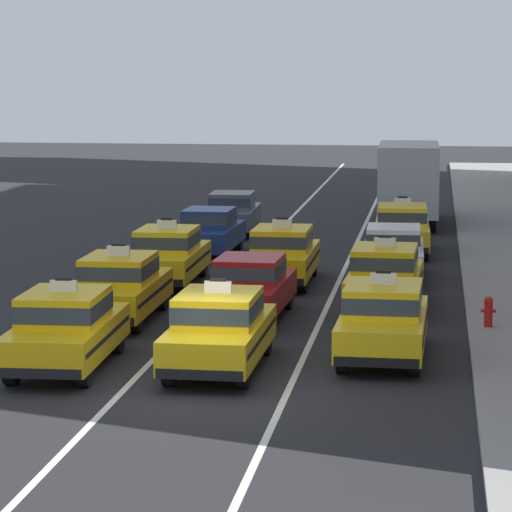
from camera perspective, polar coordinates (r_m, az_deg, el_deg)
The scene contains 17 objects.
ground_plane at distance 25.69m, azimuth -2.21°, elevation -5.89°, with size 160.00×160.00×0.00m, color #232326.
lane_stripe_left_center at distance 45.36m, azimuth 0.23°, elevation 0.33°, with size 0.14×80.00×0.01m, color silver.
lane_stripe_center_right at distance 45.05m, azimuth 4.26°, elevation 0.25°, with size 0.14×80.00×0.01m, color silver.
taxi_left_nearest at distance 27.57m, azimuth -8.30°, elevation -3.12°, with size 1.96×4.61×1.96m.
taxi_left_second at distance 32.60m, azimuth -5.96°, elevation -1.31°, with size 1.85×4.57×1.96m.
taxi_left_third at distance 37.90m, azimuth -3.87°, elevation 0.07°, with size 1.86×4.58×1.96m.
sedan_left_fourth at distance 43.65m, azimuth -2.05°, elevation 1.13°, with size 1.84×4.33×1.58m.
sedan_left_fifth at distance 49.27m, azimuth -1.03°, elevation 1.95°, with size 1.91×4.36×1.58m.
taxi_center_nearest at distance 27.18m, azimuth -1.62°, elevation -3.20°, with size 1.86×4.58×1.96m.
sedan_center_second at distance 32.69m, azimuth -0.27°, elevation -1.29°, with size 1.91×4.36×1.58m.
taxi_center_third at distance 37.96m, azimuth 1.16°, elevation 0.10°, with size 1.82×4.56×1.96m.
taxi_right_nearest at distance 28.34m, azimuth 5.57°, elevation -2.76°, with size 1.89×4.59×1.96m.
taxi_right_second at distance 34.10m, azimuth 5.64°, elevation -0.88°, with size 1.94×4.61×1.96m.
sedan_right_third at distance 39.07m, azimuth 6.02°, elevation 0.24°, with size 1.85×4.34×1.58m.
taxi_right_fourth at distance 44.29m, azimuth 6.39°, elevation 1.23°, with size 1.94×4.61×1.96m.
box_truck_right_fifth at distance 52.32m, azimuth 6.68°, elevation 3.29°, with size 2.39×7.00×3.27m.
fire_hydrant at distance 31.50m, azimuth 10.11°, elevation -2.34°, with size 0.36×0.22×0.73m.
Camera 1 is at (4.39, -24.52, 6.30)m, focal length 91.66 mm.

